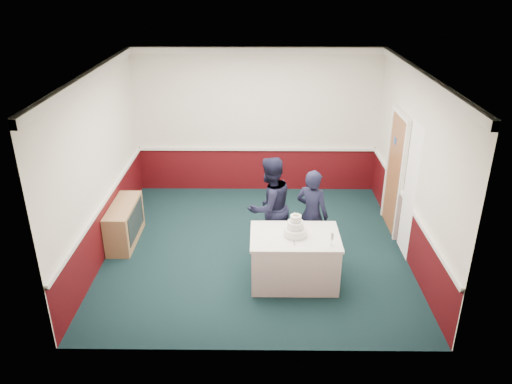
{
  "coord_description": "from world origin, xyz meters",
  "views": [
    {
      "loc": [
        0.08,
        -7.4,
        4.42
      ],
      "look_at": [
        0.01,
        -0.1,
        1.1
      ],
      "focal_mm": 35.0,
      "sensor_mm": 36.0,
      "label": 1
    }
  ],
  "objects_px": {
    "wedding_cake": "(295,229)",
    "person_woman": "(312,214)",
    "sideboard": "(125,223)",
    "cake_knife": "(294,242)",
    "person_man": "(270,207)",
    "cake_table": "(294,258)",
    "champagne_flute": "(332,237)"
  },
  "relations": [
    {
      "from": "wedding_cake",
      "to": "champagne_flute",
      "type": "height_order",
      "value": "wedding_cake"
    },
    {
      "from": "cake_table",
      "to": "wedding_cake",
      "type": "bearing_deg",
      "value": 90.0
    },
    {
      "from": "champagne_flute",
      "to": "person_woman",
      "type": "distance_m",
      "value": 1.04
    },
    {
      "from": "person_man",
      "to": "person_woman",
      "type": "height_order",
      "value": "person_man"
    },
    {
      "from": "cake_knife",
      "to": "person_man",
      "type": "height_order",
      "value": "person_man"
    },
    {
      "from": "wedding_cake",
      "to": "champagne_flute",
      "type": "distance_m",
      "value": 0.57
    },
    {
      "from": "champagne_flute",
      "to": "wedding_cake",
      "type": "bearing_deg",
      "value": 150.75
    },
    {
      "from": "cake_knife",
      "to": "champagne_flute",
      "type": "height_order",
      "value": "champagne_flute"
    },
    {
      "from": "sideboard",
      "to": "cake_knife",
      "type": "relative_size",
      "value": 5.45
    },
    {
      "from": "cake_knife",
      "to": "champagne_flute",
      "type": "distance_m",
      "value": 0.55
    },
    {
      "from": "cake_table",
      "to": "champagne_flute",
      "type": "height_order",
      "value": "champagne_flute"
    },
    {
      "from": "cake_table",
      "to": "cake_knife",
      "type": "height_order",
      "value": "cake_knife"
    },
    {
      "from": "cake_table",
      "to": "cake_knife",
      "type": "bearing_deg",
      "value": -98.53
    },
    {
      "from": "wedding_cake",
      "to": "person_woman",
      "type": "bearing_deg",
      "value": 66.54
    },
    {
      "from": "person_man",
      "to": "person_woman",
      "type": "distance_m",
      "value": 0.69
    },
    {
      "from": "cake_knife",
      "to": "champagne_flute",
      "type": "xyz_separation_m",
      "value": [
        0.53,
        -0.08,
        0.14
      ]
    },
    {
      "from": "wedding_cake",
      "to": "champagne_flute",
      "type": "xyz_separation_m",
      "value": [
        0.5,
        -0.28,
        0.03
      ]
    },
    {
      "from": "sideboard",
      "to": "champagne_flute",
      "type": "bearing_deg",
      "value": -23.43
    },
    {
      "from": "cake_table",
      "to": "person_man",
      "type": "bearing_deg",
      "value": 113.77
    },
    {
      "from": "wedding_cake",
      "to": "cake_table",
      "type": "bearing_deg",
      "value": -90.0
    },
    {
      "from": "sideboard",
      "to": "cake_knife",
      "type": "xyz_separation_m",
      "value": [
        2.84,
        -1.38,
        0.44
      ]
    },
    {
      "from": "person_man",
      "to": "person_woman",
      "type": "bearing_deg",
      "value": 135.13
    },
    {
      "from": "wedding_cake",
      "to": "champagne_flute",
      "type": "relative_size",
      "value": 1.78
    },
    {
      "from": "champagne_flute",
      "to": "cake_table",
      "type": "bearing_deg",
      "value": 150.75
    },
    {
      "from": "cake_knife",
      "to": "person_man",
      "type": "xyz_separation_m",
      "value": [
        -0.34,
        1.03,
        0.06
      ]
    },
    {
      "from": "cake_knife",
      "to": "person_man",
      "type": "distance_m",
      "value": 1.08
    },
    {
      "from": "person_woman",
      "to": "sideboard",
      "type": "bearing_deg",
      "value": 23.42
    },
    {
      "from": "cake_knife",
      "to": "champagne_flute",
      "type": "bearing_deg",
      "value": -11.31
    },
    {
      "from": "cake_knife",
      "to": "person_woman",
      "type": "distance_m",
      "value": 0.99
    },
    {
      "from": "cake_table",
      "to": "wedding_cake",
      "type": "distance_m",
      "value": 0.5
    },
    {
      "from": "cake_table",
      "to": "champagne_flute",
      "type": "bearing_deg",
      "value": -29.25
    },
    {
      "from": "cake_table",
      "to": "person_woman",
      "type": "distance_m",
      "value": 0.87
    }
  ]
}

